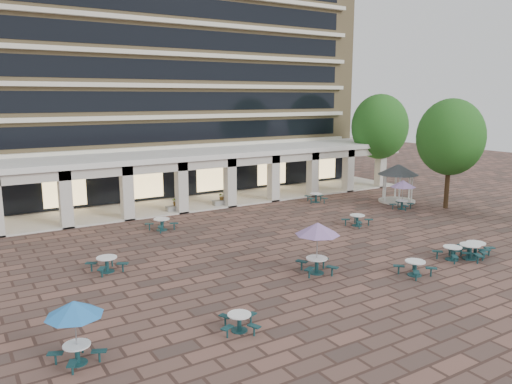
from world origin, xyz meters
TOP-DOWN VIEW (x-y plane):
  - ground at (0.00, 0.00)m, footprint 120.00×120.00m
  - apartment_building at (0.00, 25.47)m, footprint 40.00×15.50m
  - retail_arcade at (0.00, 14.80)m, footprint 42.00×6.60m
  - picnic_table_0 at (-8.23, -7.01)m, footprint 1.88×1.88m
  - picnic_table_1 at (2.21, -6.42)m, footprint 1.70×1.70m
  - picnic_table_2 at (7.54, -6.10)m, footprint 2.08×2.08m
  - picnic_table_3 at (6.83, -6.24)m, footprint 2.21×2.21m
  - picnic_table_4 at (-14.00, -6.20)m, footprint 1.91×1.91m
  - picnic_table_6 at (-1.75, -3.59)m, footprint 2.26×2.26m
  - picnic_table_7 at (5.86, -5.85)m, footprint 1.71×1.71m
  - picnic_table_8 at (-10.68, 2.21)m, footprint 1.97×1.97m
  - picnic_table_9 at (-5.33, 8.39)m, footprint 2.09×2.09m
  - picnic_table_10 at (6.57, 2.35)m, footprint 1.97×1.97m
  - picnic_table_11 at (13.22, 4.35)m, footprint 2.00×2.00m
  - picnic_table_13 at (9.06, 10.00)m, footprint 2.10×2.10m
  - gazebo at (15.06, 6.56)m, footprint 3.43×3.43m
  - tree_east_a at (16.51, 2.77)m, footprint 5.21×5.21m
  - tree_east_c at (18.79, 12.54)m, footprint 5.44×5.44m
  - planter_left at (-2.41, 12.90)m, footprint 1.50×0.73m
  - planter_right at (1.62, 12.90)m, footprint 1.50×0.60m

SIDE VIEW (x-z plane):
  - ground at x=0.00m, z-range 0.00..0.00m
  - picnic_table_0 at x=-8.23m, z-range 0.07..0.75m
  - planter_right at x=1.62m, z-range -0.15..1.01m
  - picnic_table_7 at x=5.86m, z-range 0.07..0.82m
  - picnic_table_1 at x=2.21m, z-range 0.07..0.82m
  - picnic_table_13 at x=9.06m, z-range 0.07..0.84m
  - picnic_table_10 at x=6.57m, z-range 0.07..0.85m
  - picnic_table_8 at x=-10.68m, z-range 0.08..0.85m
  - planter_left at x=-2.41m, z-range -0.14..1.07m
  - picnic_table_2 at x=7.54m, z-range 0.08..0.86m
  - picnic_table_9 at x=-5.33m, z-range 0.08..0.87m
  - picnic_table_3 at x=6.83m, z-range 0.08..0.91m
  - picnic_table_4 at x=-14.00m, z-range 0.77..2.97m
  - picnic_table_11 at x=13.22m, z-range 0.81..3.11m
  - picnic_table_6 at x=-1.75m, z-range 0.91..3.53m
  - gazebo at x=15.06m, z-range 0.81..4.00m
  - retail_arcade at x=0.00m, z-range 0.80..5.20m
  - tree_east_a at x=16.51m, z-range 1.33..10.02m
  - tree_east_c at x=18.79m, z-range 1.39..10.46m
  - apartment_building at x=0.00m, z-range 0.00..25.20m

